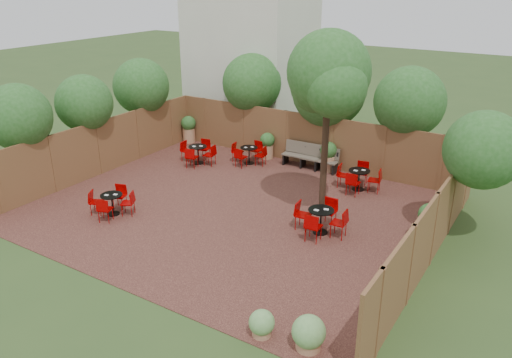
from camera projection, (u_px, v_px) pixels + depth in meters
The scene contains 13 objects.
ground at pixel (235, 210), 16.04m from camera, with size 80.00×80.00×0.00m, color #354F23.
courtyard_paving at pixel (235, 210), 16.03m from camera, with size 12.00×10.00×0.02m, color #331814.
fence_back at pixel (308, 139), 19.59m from camera, with size 12.00×0.08×2.00m, color brown.
fence_left at pixel (99, 148), 18.62m from camera, with size 0.08×10.00×2.00m, color brown.
fence_right at pixel (433, 229), 12.71m from camera, with size 0.08×10.00×2.00m, color brown.
neighbour_building at pixel (251, 43), 23.04m from camera, with size 5.00×4.00×8.00m, color silver.
overhang_foliage at pixel (260, 99), 18.42m from camera, with size 15.42×10.63×2.77m.
courtyard_tree at pixel (328, 78), 14.24m from camera, with size 2.59×2.49×5.55m.
park_bench_left at pixel (320, 158), 19.14m from camera, with size 1.47×0.49×0.90m.
park_bench_right at pixel (302, 154), 19.50m from camera, with size 1.53×0.55×0.93m.
bistro_tables at pixel (254, 179), 17.34m from camera, with size 8.03×7.42×0.84m.
planters at pixel (289, 157), 18.82m from camera, with size 11.93×4.21×1.17m.
low_shrubs at pixel (320, 318), 10.50m from camera, with size 2.39×3.40×0.74m.
Camera 1 is at (8.27, -11.93, 6.93)m, focal length 35.77 mm.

